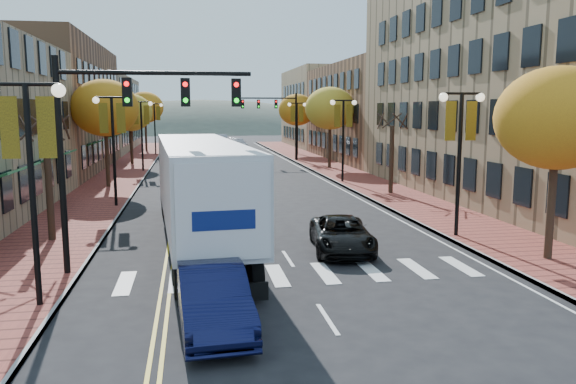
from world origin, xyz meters
name	(u,v)px	position (x,y,z in m)	size (l,w,h in m)	color
ground	(311,294)	(0.00, 0.00, 0.00)	(200.00, 200.00, 0.00)	black
sidewalk_left	(123,174)	(-9.00, 32.50, 0.07)	(4.00, 85.00, 0.15)	brown
sidewalk_right	(333,170)	(9.00, 32.50, 0.07)	(4.00, 85.00, 0.15)	brown
building_left_mid	(28,108)	(-17.00, 36.00, 5.50)	(12.00, 24.00, 11.00)	brown
building_left_far	(83,114)	(-17.00, 61.00, 4.75)	(12.00, 26.00, 9.50)	#9E8966
building_right_near	(554,74)	(18.50, 16.00, 7.50)	(15.00, 28.00, 15.00)	#997F5B
building_right_mid	(398,113)	(18.50, 42.00, 5.00)	(15.00, 24.00, 10.00)	brown
building_right_far	(343,108)	(18.50, 64.00, 5.50)	(15.00, 20.00, 11.00)	#9E8966
tree_left_a	(49,188)	(-9.00, 8.00, 2.25)	(0.28, 0.28, 4.20)	#382619
tree_left_b	(105,108)	(-9.00, 24.00, 5.45)	(4.48, 4.48, 7.21)	#382619
tree_left_c	(130,113)	(-9.00, 40.00, 5.05)	(4.16, 4.16, 6.69)	#382619
tree_left_d	(145,107)	(-9.00, 58.00, 5.60)	(4.61, 4.61, 7.42)	#382619
tree_right_a	(557,119)	(9.00, 2.00, 5.05)	(4.16, 4.16, 6.69)	#382619
tree_right_b	(391,159)	(9.00, 18.00, 2.25)	(0.28, 0.28, 4.20)	#382619
tree_right_c	(330,108)	(9.00, 34.00, 5.45)	(4.48, 4.48, 7.21)	#382619
tree_right_d	(297,110)	(9.00, 50.00, 5.29)	(4.35, 4.35, 7.00)	#382619
lamp_left_a	(30,151)	(-7.50, 0.00, 4.29)	(1.96, 0.36, 6.05)	black
lamp_left_b	(113,129)	(-7.50, 16.00, 4.29)	(1.96, 0.36, 6.05)	black
lamp_left_c	(141,122)	(-7.50, 34.00, 4.29)	(1.96, 0.36, 6.05)	black
lamp_left_d	(155,119)	(-7.50, 52.00, 4.29)	(1.96, 0.36, 6.05)	black
lamp_right_a	(460,136)	(7.50, 6.00, 4.29)	(1.96, 0.36, 6.05)	black
lamp_right_b	(343,124)	(7.50, 24.00, 4.29)	(1.96, 0.36, 6.05)	black
lamp_right_c	(297,120)	(7.50, 42.00, 4.29)	(1.96, 0.36, 6.05)	black
traffic_mast_near	(123,123)	(-5.48, 3.00, 4.92)	(6.10, 0.35, 7.00)	black
traffic_mast_far	(278,114)	(5.48, 42.00, 4.92)	(6.10, 0.34, 7.00)	black
semi_truck	(197,183)	(-3.17, 7.12, 2.43)	(3.88, 16.81, 4.16)	black
navy_sedan	(213,298)	(-2.93, -2.08, 0.77)	(1.63, 4.66, 1.54)	#0D1034
black_suv	(342,234)	(2.21, 4.77, 0.65)	(2.15, 4.66, 1.30)	black
car_far_white	(188,149)	(-3.80, 52.59, 0.64)	(1.51, 3.76, 1.28)	silver
car_far_silver	(238,144)	(2.99, 61.24, 0.72)	(2.02, 4.96, 1.44)	#A1A1A8
car_far_oncoming	(222,139)	(1.37, 72.73, 0.78)	(1.64, 4.71, 1.55)	#AAAAB2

